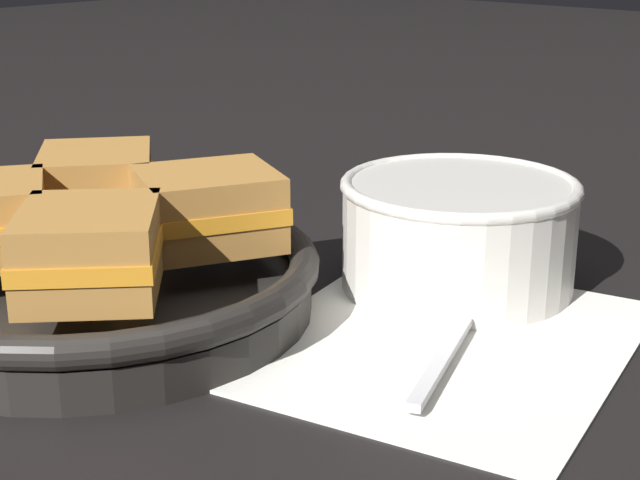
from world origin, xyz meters
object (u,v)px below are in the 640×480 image
skillet (99,283)px  sandwich_near_right (90,251)px  sandwich_far_left (208,208)px  sandwich_far_right (97,185)px  soup_bowl (458,227)px  spoon (467,319)px

skillet → sandwich_near_right: sandwich_near_right is taller
skillet → sandwich_far_left: (0.05, -0.04, 0.04)m
skillet → sandwich_far_right: bearing=52.0°
soup_bowl → sandwich_far_right: sandwich_far_right is taller
sandwich_near_right → sandwich_far_right: same height
sandwich_far_left → sandwich_near_right: bearing=-173.0°
sandwich_near_right → skillet: bearing=52.0°
sandwich_far_left → sandwich_far_right: (-0.01, 0.10, 0.00)m
soup_bowl → sandwich_far_right: 0.24m
spoon → sandwich_far_left: size_ratio=1.53×
spoon → sandwich_far_left: sandwich_far_left is taller
spoon → skillet: bearing=104.6°
soup_bowl → sandwich_near_right: bearing=159.7°
spoon → sandwich_far_right: size_ratio=1.48×
soup_bowl → skillet: soup_bowl is taller
skillet → sandwich_far_left: bearing=-38.0°
skillet → sandwich_far_right: size_ratio=2.44×
sandwich_far_right → soup_bowl: bearing=-53.3°
spoon → sandwich_far_right: 0.26m
soup_bowl → sandwich_far_left: size_ratio=1.44×
skillet → sandwich_near_right: 0.08m
spoon → sandwich_near_right: 0.22m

